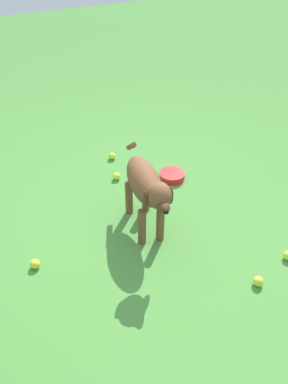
{
  "coord_description": "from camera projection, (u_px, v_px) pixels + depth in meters",
  "views": [
    {
      "loc": [
        -1.05,
        -2.02,
        1.99
      ],
      "look_at": [
        -0.02,
        -0.03,
        0.31
      ],
      "focal_mm": 37.12,
      "sensor_mm": 36.0,
      "label": 1
    }
  ],
  "objects": [
    {
      "name": "water_bowl",
      "position": [
        172.0,
        176.0,
        3.45
      ],
      "size": [
        0.22,
        0.22,
        0.06
      ],
      "primitive_type": "cylinder",
      "color": "red",
      "rests_on": "ground"
    },
    {
      "name": "tennis_ball_2",
      "position": [
        116.0,
        176.0,
        3.44
      ],
      "size": [
        0.07,
        0.07,
        0.07
      ],
      "primitive_type": "sphere",
      "color": "#D2E333",
      "rests_on": "ground"
    },
    {
      "name": "tennis_ball_3",
      "position": [
        288.0,
        255.0,
        2.69
      ],
      "size": [
        0.07,
        0.07,
        0.07
      ],
      "primitive_type": "sphere",
      "color": "#C1E141",
      "rests_on": "ground"
    },
    {
      "name": "ground",
      "position": [
        144.0,
        222.0,
        3.02
      ],
      "size": [
        14.0,
        14.0,
        0.0
      ],
      "primitive_type": "plane",
      "color": "#478438"
    },
    {
      "name": "dog",
      "position": [
        146.0,
        186.0,
        2.71
      ],
      "size": [
        0.31,
        0.88,
        0.6
      ],
      "rotation": [
        0.0,
        0.0,
        4.52
      ],
      "color": "brown",
      "rests_on": "ground"
    },
    {
      "name": "tennis_ball_1",
      "position": [
        35.0,
        264.0,
        2.63
      ],
      "size": [
        0.07,
        0.07,
        0.07
      ],
      "primitive_type": "sphere",
      "color": "yellow",
      "rests_on": "ground"
    },
    {
      "name": "tennis_ball_0",
      "position": [
        112.0,
        156.0,
        3.71
      ],
      "size": [
        0.07,
        0.07,
        0.07
      ],
      "primitive_type": "sphere",
      "color": "#C1DC2F",
      "rests_on": "ground"
    },
    {
      "name": "tennis_ball_4",
      "position": [
        258.0,
        281.0,
        2.51
      ],
      "size": [
        0.07,
        0.07,
        0.07
      ],
      "primitive_type": "sphere",
      "color": "#C6D934",
      "rests_on": "ground"
    }
  ]
}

